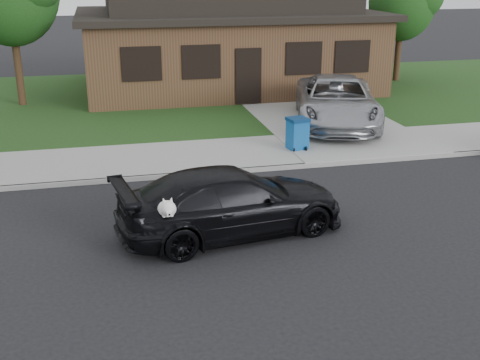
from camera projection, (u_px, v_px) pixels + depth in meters
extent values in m
plane|color=black|center=(188.00, 233.00, 12.36)|extent=(120.00, 120.00, 0.00)
cube|color=gray|center=(161.00, 159.00, 16.92)|extent=(60.00, 3.00, 0.12)
cube|color=gray|center=(168.00, 176.00, 15.54)|extent=(60.00, 0.12, 0.12)
cube|color=#193814|center=(140.00, 100.00, 24.25)|extent=(60.00, 13.00, 0.13)
cube|color=gray|center=(305.00, 109.00, 22.79)|extent=(4.50, 13.00, 0.14)
imported|color=black|center=(232.00, 202.00, 12.17)|extent=(4.93, 2.66, 1.36)
ellipsoid|color=white|center=(167.00, 209.00, 10.95)|extent=(0.34, 0.40, 0.30)
sphere|color=white|center=(168.00, 208.00, 10.71)|extent=(0.26, 0.26, 0.26)
cube|color=white|center=(169.00, 213.00, 10.61)|extent=(0.09, 0.12, 0.08)
sphere|color=black|center=(169.00, 215.00, 10.55)|extent=(0.04, 0.04, 0.04)
cone|color=white|center=(164.00, 201.00, 10.70)|extent=(0.11, 0.11, 0.14)
cone|color=white|center=(171.00, 200.00, 10.72)|extent=(0.11, 0.11, 0.14)
imported|color=#A2A4A9|center=(336.00, 101.00, 20.06)|extent=(4.16, 6.16, 1.57)
cube|color=#0D4C95|center=(297.00, 135.00, 17.50)|extent=(0.59, 0.59, 0.84)
cube|color=#072852|center=(298.00, 119.00, 17.35)|extent=(0.65, 0.65, 0.09)
cylinder|color=black|center=(294.00, 150.00, 17.35)|extent=(0.07, 0.14, 0.13)
cylinder|color=black|center=(306.00, 149.00, 17.43)|extent=(0.07, 0.14, 0.13)
cube|color=#422B1C|center=(226.00, 52.00, 26.42)|extent=(12.00, 8.00, 3.00)
cube|color=black|center=(226.00, 13.00, 25.87)|extent=(12.60, 8.60, 0.25)
cube|color=black|center=(226.00, 1.00, 25.70)|extent=(10.00, 6.50, 0.80)
cube|color=black|center=(248.00, 76.00, 22.86)|extent=(1.00, 0.06, 2.10)
cube|color=black|center=(142.00, 64.00, 21.80)|extent=(1.30, 0.05, 1.10)
cube|color=black|center=(201.00, 62.00, 22.28)|extent=(1.30, 0.05, 1.10)
cube|color=black|center=(304.00, 58.00, 23.13)|extent=(1.30, 0.05, 1.10)
cube|color=black|center=(352.00, 57.00, 23.56)|extent=(1.30, 0.05, 1.10)
cylinder|color=#332114|center=(19.00, 72.00, 22.85)|extent=(0.28, 0.28, 2.48)
cylinder|color=#332114|center=(397.00, 58.00, 27.84)|extent=(0.28, 0.28, 2.03)
ellipsoid|color=#143811|center=(402.00, 2.00, 27.00)|extent=(3.00, 3.00, 3.45)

